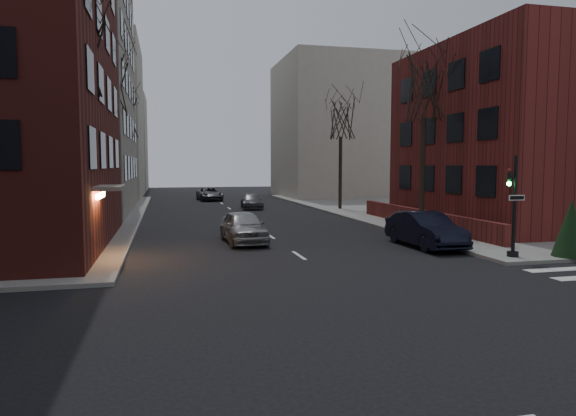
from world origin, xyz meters
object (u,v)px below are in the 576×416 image
object	(u,v)px
tree_left_b	(107,83)
car_lane_gray	(252,201)
traffic_signal	(513,213)
streetlamp_near	(113,157)
tree_right_b	(341,119)
car_lane_far	(210,194)
streetlamp_far	(134,160)
tree_left_a	(75,48)
tree_left_c	(125,117)
car_lane_silver	(243,227)
parked_sedan	(425,230)
sandwich_board	(504,236)
evergreen_shrub	(571,228)
tree_right_a	(424,89)

from	to	relation	value
tree_left_b	car_lane_gray	bearing A→B (deg)	41.03
traffic_signal	tree_left_b	world-z (taller)	tree_left_b
streetlamp_near	car_lane_gray	distance (m)	17.07
tree_right_b	car_lane_far	xyz separation A→B (m)	(-9.60, 14.40, -6.89)
traffic_signal	streetlamp_far	bearing A→B (deg)	116.06
streetlamp_far	traffic_signal	bearing A→B (deg)	-63.94
tree_left_a	tree_left_c	size ratio (longest dim) A/B	1.06
tree_left_c	car_lane_silver	world-z (taller)	tree_left_c
tree_right_b	car_lane_gray	bearing A→B (deg)	154.54
streetlamp_near	parked_sedan	xyz separation A→B (m)	(14.40, -9.22, -3.42)
parked_sedan	traffic_signal	bearing A→B (deg)	-66.84
streetlamp_near	tree_left_c	bearing A→B (deg)	91.91
parked_sedan	car_lane_silver	xyz separation A→B (m)	(-7.93, 3.32, -0.04)
car_lane_silver	sandwich_board	xyz separation A→B (m)	(11.23, -4.52, -0.20)
tree_left_c	streetlamp_near	world-z (taller)	tree_left_c
car_lane_gray	sandwich_board	bearing A→B (deg)	-67.34
parked_sedan	evergreen_shrub	size ratio (longest dim) A/B	2.16
traffic_signal	tree_left_c	bearing A→B (deg)	118.36
tree_right_b	car_lane_silver	bearing A→B (deg)	-123.52
evergreen_shrub	tree_right_b	bearing A→B (deg)	93.50
tree_left_c	sandwich_board	xyz separation A→B (m)	(18.30, -28.42, -7.45)
car_lane_far	sandwich_board	distance (m)	36.31
tree_left_a	streetlamp_near	world-z (taller)	tree_left_a
sandwich_board	streetlamp_far	bearing A→B (deg)	125.71
tree_right_b	parked_sedan	distance (m)	20.55
streetlamp_far	streetlamp_near	bearing A→B (deg)	-90.00
tree_right_a	evergreen_shrub	size ratio (longest dim) A/B	4.25
traffic_signal	tree_right_a	size ratio (longest dim) A/B	0.41
car_lane_far	tree_right_b	bearing A→B (deg)	-60.70
tree_left_a	evergreen_shrub	world-z (taller)	tree_left_a
sandwich_board	tree_right_a	bearing A→B (deg)	101.76
car_lane_silver	car_lane_gray	bearing A→B (deg)	76.64
car_lane_gray	tree_right_a	bearing A→B (deg)	-63.35
streetlamp_near	tree_right_b	bearing A→B (deg)	30.47
tree_left_b	car_lane_gray	size ratio (longest dim) A/B	2.48
car_lane_gray	evergreen_shrub	size ratio (longest dim) A/B	1.90
car_lane_gray	traffic_signal	bearing A→B (deg)	-72.19
tree_left_a	evergreen_shrub	bearing A→B (deg)	-16.11
car_lane_far	car_lane_silver	bearing A→B (deg)	-96.14
streetlamp_far	car_lane_far	world-z (taller)	streetlamp_far
tree_left_c	traffic_signal	bearing A→B (deg)	-61.64
tree_right_a	car_lane_silver	size ratio (longest dim) A/B	2.13
tree_left_b	streetlamp_near	size ratio (longest dim) A/B	1.72
car_lane_gray	evergreen_shrub	bearing A→B (deg)	-67.84
tree_left_c	streetlamp_far	bearing A→B (deg)	73.30
streetlamp_far	car_lane_far	distance (m)	9.31
parked_sedan	car_lane_gray	size ratio (longest dim) A/B	1.14
sandwich_board	car_lane_far	bearing A→B (deg)	111.99
car_lane_gray	car_lane_far	distance (m)	11.43
car_lane_silver	sandwich_board	world-z (taller)	car_lane_silver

